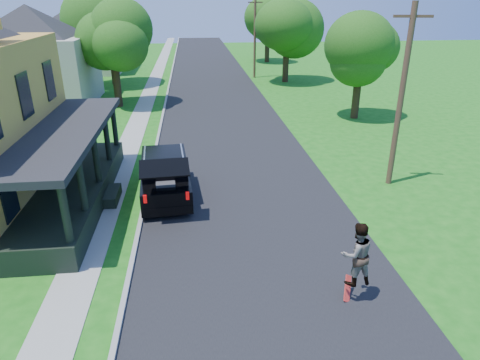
{
  "coord_description": "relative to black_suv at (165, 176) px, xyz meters",
  "views": [
    {
      "loc": [
        -1.94,
        -10.22,
        7.71
      ],
      "look_at": [
        -0.46,
        3.0,
        1.97
      ],
      "focal_mm": 32.0,
      "sensor_mm": 36.0,
      "label": 1
    }
  ],
  "objects": [
    {
      "name": "skateboarder",
      "position": [
        5.39,
        -7.3,
        0.57
      ],
      "size": [
        0.97,
        0.8,
        1.82
      ],
      "rotation": [
        0.0,
        0.0,
        3.28
      ],
      "color": "black",
      "rests_on": "ground"
    },
    {
      "name": "curb",
      "position": [
        -0.85,
        13.76,
        -0.88
      ],
      "size": [
        0.15,
        120.0,
        0.12
      ],
      "primitive_type": "cube",
      "color": "gray",
      "rests_on": "ground"
    },
    {
      "name": "neighbor_house_far",
      "position": [
        -10.3,
        33.76,
        3.31
      ],
      "size": [
        12.78,
        12.78,
        8.3
      ],
      "color": "#A49F91",
      "rests_on": "ground"
    },
    {
      "name": "ground",
      "position": [
        3.2,
        -6.24,
        -0.88
      ],
      "size": [
        140.0,
        140.0,
        0.0
      ],
      "primitive_type": "plane",
      "color": "#155D12",
      "rests_on": "ground"
    },
    {
      "name": "black_suv",
      "position": [
        0.0,
        0.0,
        0.0
      ],
      "size": [
        2.23,
        5.07,
        2.31
      ],
      "rotation": [
        0.0,
        0.0,
        0.07
      ],
      "color": "black",
      "rests_on": "ground"
    },
    {
      "name": "street",
      "position": [
        3.2,
        13.76,
        -0.88
      ],
      "size": [
        8.0,
        120.0,
        0.02
      ],
      "primitive_type": "cube",
      "color": "black",
      "rests_on": "ground"
    },
    {
      "name": "neighbor_house_mid",
      "position": [
        -10.3,
        17.76,
        3.31
      ],
      "size": [
        12.78,
        12.78,
        8.3
      ],
      "color": "#A49F91",
      "rests_on": "ground"
    },
    {
      "name": "utility_pole_far",
      "position": [
        7.7,
        27.66,
        3.09
      ],
      "size": [
        1.44,
        0.25,
        7.69
      ],
      "rotation": [
        0.0,
        0.0,
        0.09
      ],
      "color": "#513225",
      "rests_on": "ground"
    },
    {
      "name": "tree_left_far",
      "position": [
        -6.03,
        25.75,
        5.34
      ],
      "size": [
        7.68,
        7.48,
        9.52
      ],
      "rotation": [
        0.0,
        0.0,
        0.33
      ],
      "color": "black",
      "rests_on": "ground"
    },
    {
      "name": "front_walk",
      "position": [
        -6.3,
        -0.24,
        -0.88
      ],
      "size": [
        6.5,
        1.2,
        0.03
      ],
      "primitive_type": "cube",
      "color": "gray",
      "rests_on": "ground"
    },
    {
      "name": "tree_right_mid",
      "position": [
        10.31,
        25.0,
        4.55
      ],
      "size": [
        6.25,
        6.47,
        8.21
      ],
      "rotation": [
        0.0,
        0.0,
        -0.33
      ],
      "color": "black",
      "rests_on": "ground"
    },
    {
      "name": "utility_pole_near",
      "position": [
        9.83,
        0.24,
        3.03
      ],
      "size": [
        1.49,
        0.41,
        7.56
      ],
      "rotation": [
        0.0,
        0.0,
        -0.2
      ],
      "color": "#513225",
      "rests_on": "ground"
    },
    {
      "name": "sidewalk",
      "position": [
        -2.4,
        13.76,
        -0.88
      ],
      "size": [
        1.3,
        120.0,
        0.03
      ],
      "primitive_type": "cube",
      "color": "gray",
      "rests_on": "ground"
    },
    {
      "name": "tree_left_mid",
      "position": [
        -4.32,
        16.46,
        4.43
      ],
      "size": [
        5.01,
        4.94,
        7.81
      ],
      "rotation": [
        0.0,
        0.0,
        -0.08
      ],
      "color": "black",
      "rests_on": "ground"
    },
    {
      "name": "tree_right_far",
      "position": [
        10.85,
        38.74,
        4.7
      ],
      "size": [
        5.28,
        5.2,
        8.24
      ],
      "rotation": [
        0.0,
        0.0,
        -0.07
      ],
      "color": "black",
      "rests_on": "ground"
    },
    {
      "name": "tree_right_near",
      "position": [
        12.25,
        11.25,
        3.63
      ],
      "size": [
        5.04,
        5.14,
        6.85
      ],
      "rotation": [
        0.0,
        0.0,
        -0.22
      ],
      "color": "black",
      "rests_on": "ground"
    },
    {
      "name": "skateboard",
      "position": [
        5.3,
        -7.19,
        -0.63
      ],
      "size": [
        0.38,
        0.56,
        0.61
      ],
      "rotation": [
        0.0,
        0.0,
        0.17
      ],
      "color": "#AF160F",
      "rests_on": "ground"
    }
  ]
}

